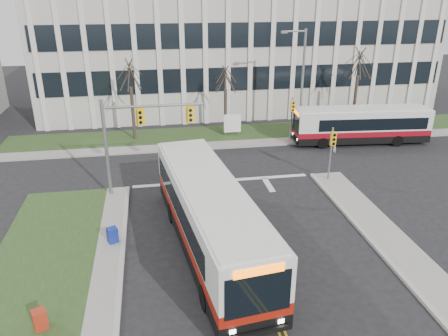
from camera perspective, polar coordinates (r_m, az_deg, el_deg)
ground at (r=22.82m, az=3.06°, el=-10.08°), size 120.00×120.00×0.00m
sidewalk_west at (r=18.57m, az=-16.17°, el=-19.78°), size 1.20×26.00×0.14m
sidewalk_east at (r=21.89m, az=26.37°, el=-14.14°), size 2.00×26.00×0.14m
sidewalk_cross at (r=37.25m, az=5.54°, el=3.34°), size 44.00×1.60×0.14m
building_lawn at (r=39.81m, az=4.51°, el=4.65°), size 44.00×5.00×0.12m
office_building at (r=49.99m, az=1.32°, el=15.40°), size 40.00×16.00×12.00m
mast_arm_signal at (r=27.11m, az=-11.82°, el=4.86°), size 6.11×0.38×6.20m
signal_pole_near at (r=29.76m, az=13.90°, el=2.70°), size 0.34×0.39×3.80m
signal_pole_far at (r=37.32m, az=8.89°, el=7.13°), size 0.34×0.39×3.80m
streetlight at (r=37.72m, az=9.98°, el=11.43°), size 2.15×0.25×9.20m
directory_sign at (r=38.50m, az=1.10°, el=5.82°), size 1.50×0.12×2.00m
tree_left at (r=37.35m, az=-12.19°, el=11.66°), size 1.80×1.80×7.70m
tree_mid at (r=38.17m, az=0.20°, el=11.43°), size 1.80×1.80×6.82m
tree_right at (r=41.54m, az=17.22°, el=12.80°), size 1.80×1.80×8.25m
bus_main at (r=21.63m, az=-1.90°, el=-6.55°), size 4.51×13.60×3.56m
bus_cross at (r=38.51m, az=17.46°, el=5.26°), size 11.32×3.32×2.98m
newspaper_box_blue at (r=23.36m, az=-14.34°, el=-8.63°), size 0.63×0.61×0.95m
newspaper_box_red at (r=19.09m, az=-22.90°, el=-17.89°), size 0.64×0.62×0.95m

